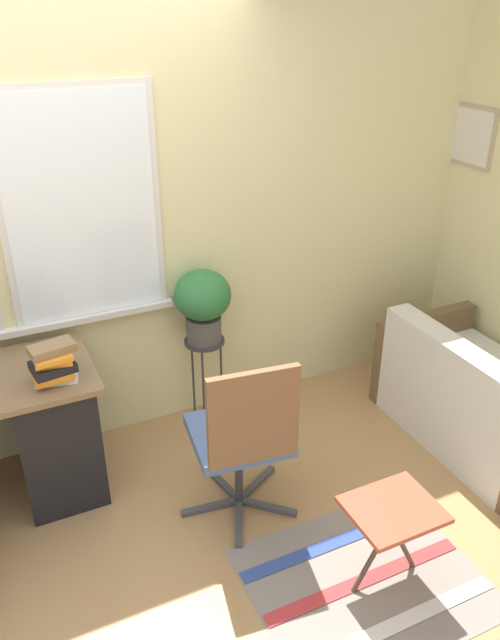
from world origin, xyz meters
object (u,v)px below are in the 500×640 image
Objects in this scene: office_chair_swivel at (243,436)px; couch_loveseat at (479,402)px; book_stack at (53,364)px; plant_stand at (205,350)px; folding_stool at (393,515)px; potted_plant at (203,301)px.

office_chair_swivel reaches higher than couch_loveseat.
book_stack is 0.19× the size of couch_loveseat.
folding_stool is at bearing -79.32° from plant_stand.
potted_plant is 1.63m from folding_stool.
potted_plant is (0.14, 0.87, 0.34)m from office_chair_swivel.
office_chair_swivel is 2.15× the size of folding_stool.
book_stack is 0.24× the size of office_chair_swivel.
folding_stool is (-1.15, -0.65, 0.14)m from couch_loveseat.
potted_plant is at bearing 45.00° from plant_stand.
book_stack is at bearing -158.27° from plant_stand.
couch_loveseat is 2.14× the size of plant_stand.
office_chair_swivel is 0.94m from potted_plant.
couch_loveseat is 1.79m from potted_plant.
book_stack is 2.49m from couch_loveseat.
plant_stand is 1.29× the size of folding_stool.
potted_plant is at bearing 21.73° from book_stack.
book_stack is 0.52× the size of potted_plant.
plant_stand is at bearing 58.25° from couch_loveseat.
book_stack is 1.00m from potted_plant.
couch_loveseat is at bearing -12.38° from book_stack.
folding_stool is at bearing -43.78° from book_stack.
plant_stand is (0.93, 0.37, -0.35)m from book_stack.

